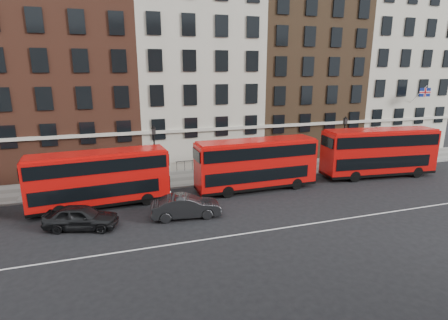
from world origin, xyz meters
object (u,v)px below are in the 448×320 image
object	(u,v)px
car_rear	(81,217)
bus_c	(256,163)
bus_d	(379,151)
traffic_light	(409,141)
bus_b	(99,178)
car_front	(186,206)

from	to	relation	value
car_rear	bus_c	bearing A→B (deg)	-58.33
bus_d	traffic_light	world-z (taller)	bus_d
car_rear	traffic_light	size ratio (longest dim) A/B	1.41
bus_d	car_rear	size ratio (longest dim) A/B	2.42
car_rear	traffic_light	bearing A→B (deg)	-61.73
bus_b	bus_c	size ratio (longest dim) A/B	0.97
car_rear	car_front	bearing A→B (deg)	-75.59
bus_d	bus_b	bearing A→B (deg)	-174.38
bus_b	bus_c	distance (m)	12.53
bus_b	car_rear	bearing A→B (deg)	-112.12
bus_b	car_front	xyz separation A→B (m)	(5.66, -3.92, -1.46)
bus_d	traffic_light	bearing A→B (deg)	30.28
bus_c	car_front	bearing A→B (deg)	-151.66
bus_c	bus_d	distance (m)	12.67
bus_b	bus_c	world-z (taller)	bus_c
bus_c	car_rear	size ratio (longest dim) A/B	2.26
bus_b	car_rear	world-z (taller)	bus_b
bus_b	car_front	bearing A→B (deg)	-39.56
bus_b	traffic_light	xyz separation A→B (m)	(31.95, 3.11, 0.19)
car_rear	bus_b	bearing A→B (deg)	-0.49
car_front	traffic_light	bearing A→B (deg)	-69.59
bus_c	traffic_light	xyz separation A→B (m)	(19.42, 3.11, 0.11)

